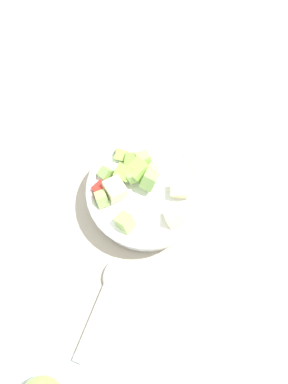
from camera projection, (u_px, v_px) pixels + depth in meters
name	position (u px, v px, depth m)	size (l,w,h in m)	color
ground_plane	(147.00, 206.00, 0.83)	(2.40, 2.40, 0.00)	silver
placemat	(147.00, 206.00, 0.83)	(0.52, 0.37, 0.01)	#BCB299
salad_bowl	(143.00, 193.00, 0.79)	(0.23, 0.23, 0.11)	white
serving_spoon	(106.00, 292.00, 0.76)	(0.18, 0.11, 0.01)	#B7B7BC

